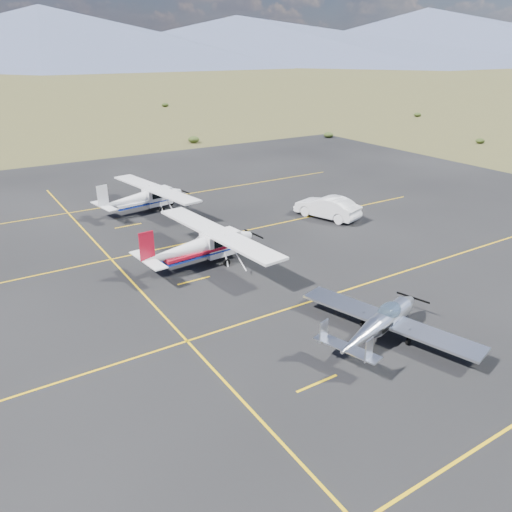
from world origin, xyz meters
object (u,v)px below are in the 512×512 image
object	(u,v)px
aircraft_low_wing	(382,322)
sedan	(327,207)
aircraft_plain	(143,197)
aircraft_cessna	(202,245)

from	to	relation	value
aircraft_low_wing	sedan	size ratio (longest dim) A/B	1.69
aircraft_low_wing	aircraft_plain	xyz separation A→B (m)	(-2.17, 23.58, 0.32)
aircraft_low_wing	aircraft_cessna	size ratio (longest dim) A/B	0.75
aircraft_low_wing	aircraft_cessna	distance (m)	12.14
aircraft_plain	sedan	size ratio (longest dim) A/B	2.13
aircraft_low_wing	aircraft_plain	world-z (taller)	aircraft_plain
aircraft_plain	sedan	distance (m)	14.41
aircraft_cessna	sedan	bearing A→B (deg)	7.94
aircraft_cessna	aircraft_plain	world-z (taller)	aircraft_cessna
aircraft_low_wing	sedan	bearing A→B (deg)	42.03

